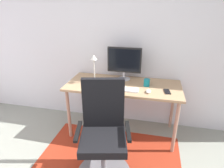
{
  "coord_description": "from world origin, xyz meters",
  "views": [
    {
      "loc": [
        0.65,
        -0.54,
        1.77
      ],
      "look_at": [
        0.18,
        1.55,
        0.87
      ],
      "focal_mm": 30.39,
      "sensor_mm": 36.0,
      "label": 1
    }
  ],
  "objects_px": {
    "coffee_cup": "(147,83)",
    "monitor": "(124,61)",
    "cell_phone": "(167,92)",
    "computer_mouse": "(148,91)",
    "desk": "(123,89)",
    "office_chair": "(104,142)",
    "keyboard": "(122,89)",
    "desk_lamp": "(94,65)"
  },
  "relations": [
    {
      "from": "keyboard",
      "to": "cell_phone",
      "type": "height_order",
      "value": "keyboard"
    },
    {
      "from": "coffee_cup",
      "to": "keyboard",
      "type": "bearing_deg",
      "value": -147.86
    },
    {
      "from": "desk",
      "to": "desk_lamp",
      "type": "height_order",
      "value": "desk_lamp"
    },
    {
      "from": "cell_phone",
      "to": "desk",
      "type": "bearing_deg",
      "value": 159.57
    },
    {
      "from": "monitor",
      "to": "desk_lamp",
      "type": "bearing_deg",
      "value": -149.84
    },
    {
      "from": "computer_mouse",
      "to": "office_chair",
      "type": "xyz_separation_m",
      "value": [
        -0.42,
        -0.6,
        -0.37
      ]
    },
    {
      "from": "desk",
      "to": "cell_phone",
      "type": "distance_m",
      "value": 0.59
    },
    {
      "from": "office_chair",
      "to": "coffee_cup",
      "type": "bearing_deg",
      "value": 51.35
    },
    {
      "from": "monitor",
      "to": "computer_mouse",
      "type": "distance_m",
      "value": 0.58
    },
    {
      "from": "cell_phone",
      "to": "coffee_cup",
      "type": "bearing_deg",
      "value": 143.65
    },
    {
      "from": "monitor",
      "to": "computer_mouse",
      "type": "relative_size",
      "value": 4.55
    },
    {
      "from": "coffee_cup",
      "to": "desk",
      "type": "bearing_deg",
      "value": -176.45
    },
    {
      "from": "monitor",
      "to": "keyboard",
      "type": "relative_size",
      "value": 1.1
    },
    {
      "from": "keyboard",
      "to": "desk_lamp",
      "type": "height_order",
      "value": "desk_lamp"
    },
    {
      "from": "desk",
      "to": "computer_mouse",
      "type": "bearing_deg",
      "value": -27.73
    },
    {
      "from": "monitor",
      "to": "office_chair",
      "type": "height_order",
      "value": "monitor"
    },
    {
      "from": "keyboard",
      "to": "coffee_cup",
      "type": "height_order",
      "value": "coffee_cup"
    },
    {
      "from": "keyboard",
      "to": "office_chair",
      "type": "distance_m",
      "value": 0.71
    },
    {
      "from": "monitor",
      "to": "computer_mouse",
      "type": "xyz_separation_m",
      "value": [
        0.37,
        -0.37,
        -0.25
      ]
    },
    {
      "from": "keyboard",
      "to": "coffee_cup",
      "type": "xyz_separation_m",
      "value": [
        0.3,
        0.19,
        0.04
      ]
    },
    {
      "from": "coffee_cup",
      "to": "desk_lamp",
      "type": "bearing_deg",
      "value": -176.53
    },
    {
      "from": "computer_mouse",
      "to": "office_chair",
      "type": "bearing_deg",
      "value": -124.79
    },
    {
      "from": "coffee_cup",
      "to": "monitor",
      "type": "bearing_deg",
      "value": 152.57
    },
    {
      "from": "coffee_cup",
      "to": "desk_lamp",
      "type": "relative_size",
      "value": 0.25
    },
    {
      "from": "coffee_cup",
      "to": "office_chair",
      "type": "relative_size",
      "value": 0.09
    },
    {
      "from": "computer_mouse",
      "to": "desk_lamp",
      "type": "height_order",
      "value": "desk_lamp"
    },
    {
      "from": "desk_lamp",
      "to": "keyboard",
      "type": "bearing_deg",
      "value": -20.05
    },
    {
      "from": "monitor",
      "to": "coffee_cup",
      "type": "relative_size",
      "value": 4.9
    },
    {
      "from": "computer_mouse",
      "to": "coffee_cup",
      "type": "distance_m",
      "value": 0.2
    },
    {
      "from": "keyboard",
      "to": "computer_mouse",
      "type": "height_order",
      "value": "computer_mouse"
    },
    {
      "from": "cell_phone",
      "to": "monitor",
      "type": "bearing_deg",
      "value": 143.64
    },
    {
      "from": "desk",
      "to": "monitor",
      "type": "relative_size",
      "value": 3.24
    },
    {
      "from": "cell_phone",
      "to": "desk_lamp",
      "type": "relative_size",
      "value": 0.36
    },
    {
      "from": "coffee_cup",
      "to": "cell_phone",
      "type": "relative_size",
      "value": 0.69
    },
    {
      "from": "computer_mouse",
      "to": "desk_lamp",
      "type": "bearing_deg",
      "value": 168.03
    },
    {
      "from": "computer_mouse",
      "to": "cell_phone",
      "type": "relative_size",
      "value": 0.74
    },
    {
      "from": "keyboard",
      "to": "cell_phone",
      "type": "xyz_separation_m",
      "value": [
        0.56,
        0.06,
        -0.0
      ]
    },
    {
      "from": "computer_mouse",
      "to": "office_chair",
      "type": "distance_m",
      "value": 0.82
    },
    {
      "from": "keyboard",
      "to": "office_chair",
      "type": "xyz_separation_m",
      "value": [
        -0.08,
        -0.61,
        -0.36
      ]
    },
    {
      "from": "computer_mouse",
      "to": "desk_lamp",
      "type": "distance_m",
      "value": 0.79
    },
    {
      "from": "computer_mouse",
      "to": "coffee_cup",
      "type": "height_order",
      "value": "coffee_cup"
    },
    {
      "from": "desk",
      "to": "office_chair",
      "type": "distance_m",
      "value": 0.83
    }
  ]
}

